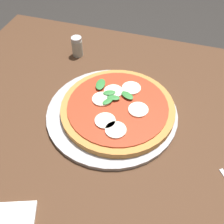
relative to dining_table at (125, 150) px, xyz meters
name	(u,v)px	position (x,y,z in m)	size (l,w,h in m)	color
dining_table	(125,150)	(0.00, 0.00, 0.00)	(1.18, 0.90, 0.72)	#4C301E
serving_tray	(112,113)	(-0.05, 0.03, 0.11)	(0.36, 0.36, 0.01)	#B2B2B7
pizza	(118,108)	(-0.04, 0.04, 0.13)	(0.31, 0.31, 0.03)	#C6843F
napkin	(3,224)	(-0.18, -0.32, 0.11)	(0.13, 0.09, 0.01)	white
pepper_shaker	(77,47)	(-0.25, 0.26, 0.14)	(0.04, 0.04, 0.07)	#B2B7AD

